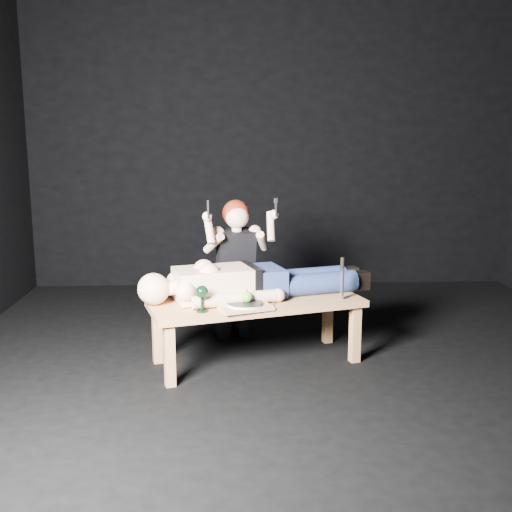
# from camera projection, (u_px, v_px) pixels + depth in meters

# --- Properties ---
(ground) EXTENTS (5.00, 5.00, 0.00)m
(ground) POSITION_uv_depth(u_px,v_px,m) (298.00, 371.00, 4.10)
(ground) COLOR black
(ground) RESTS_ON ground
(back_wall) EXTENTS (5.00, 0.00, 5.00)m
(back_wall) POSITION_uv_depth(u_px,v_px,m) (272.00, 143.00, 6.27)
(back_wall) COLOR black
(back_wall) RESTS_ON ground
(table) EXTENTS (1.55, 0.94, 0.45)m
(table) POSITION_uv_depth(u_px,v_px,m) (256.00, 331.00, 4.23)
(table) COLOR tan
(table) RESTS_ON ground
(lying_man) EXTENTS (1.58, 0.87, 0.27)m
(lying_man) POSITION_uv_depth(u_px,v_px,m) (258.00, 277.00, 4.27)
(lying_man) COLOR beige
(lying_man) RESTS_ON table
(kneeling_woman) EXTENTS (0.73, 0.78, 1.13)m
(kneeling_woman) POSITION_uv_depth(u_px,v_px,m) (234.00, 268.00, 4.66)
(kneeling_woman) COLOR black
(kneeling_woman) RESTS_ON ground
(serving_tray) EXTENTS (0.40, 0.34, 0.02)m
(serving_tray) POSITION_uv_depth(u_px,v_px,m) (244.00, 307.00, 3.98)
(serving_tray) COLOR tan
(serving_tray) RESTS_ON table
(plate) EXTENTS (0.29, 0.29, 0.02)m
(plate) POSITION_uv_depth(u_px,v_px,m) (244.00, 304.00, 3.98)
(plate) COLOR white
(plate) RESTS_ON serving_tray
(apple) EXTENTS (0.07, 0.07, 0.07)m
(apple) POSITION_uv_depth(u_px,v_px,m) (247.00, 297.00, 3.98)
(apple) COLOR #51A730
(apple) RESTS_ON plate
(goblet) EXTENTS (0.11, 0.11, 0.17)m
(goblet) POSITION_uv_depth(u_px,v_px,m) (202.00, 299.00, 3.89)
(goblet) COLOR black
(goblet) RESTS_ON table
(fork_flat) EXTENTS (0.09, 0.14, 0.01)m
(fork_flat) POSITION_uv_depth(u_px,v_px,m) (223.00, 310.00, 3.92)
(fork_flat) COLOR #B2B2B7
(fork_flat) RESTS_ON table
(knife_flat) EXTENTS (0.03, 0.16, 0.01)m
(knife_flat) POSITION_uv_depth(u_px,v_px,m) (273.00, 306.00, 4.03)
(knife_flat) COLOR #B2B2B7
(knife_flat) RESTS_ON table
(spoon_flat) EXTENTS (0.11, 0.12, 0.01)m
(spoon_flat) POSITION_uv_depth(u_px,v_px,m) (257.00, 303.00, 4.09)
(spoon_flat) COLOR #B2B2B7
(spoon_flat) RESTS_ON table
(carving_knife) EXTENTS (0.05, 0.05, 0.30)m
(carving_knife) POSITION_uv_depth(u_px,v_px,m) (342.00, 278.00, 4.18)
(carving_knife) COLOR #B2B2B7
(carving_knife) RESTS_ON table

